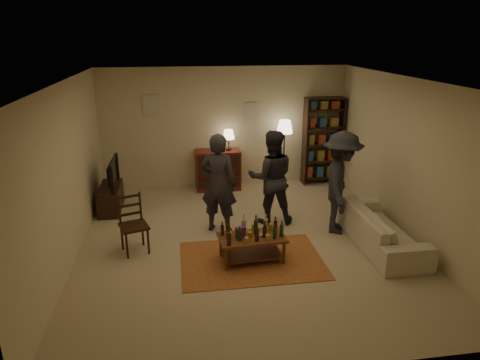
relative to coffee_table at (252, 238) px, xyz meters
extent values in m
plane|color=#C6B793|center=(0.01, 0.61, -0.38)|extent=(6.00, 6.00, 0.00)
plane|color=beige|center=(0.01, 3.61, 0.97)|extent=(5.50, 0.00, 5.50)
plane|color=beige|center=(-2.74, 0.61, 0.97)|extent=(0.00, 6.00, 6.00)
plane|color=beige|center=(2.76, 0.61, 0.97)|extent=(0.00, 6.00, 6.00)
plane|color=beige|center=(0.01, -2.39, 0.97)|extent=(5.50, 0.00, 5.50)
plane|color=white|center=(0.01, 0.61, 2.32)|extent=(6.00, 6.00, 0.00)
cube|color=beige|center=(-1.59, 3.59, 1.52)|extent=(0.35, 0.03, 0.45)
cube|color=beige|center=(0.61, 3.59, 1.32)|extent=(0.30, 0.03, 0.40)
cube|color=#9A4021|center=(0.00, 0.00, -0.38)|extent=(2.20, 1.50, 0.01)
cube|color=brown|center=(0.00, 0.00, 0.01)|extent=(1.06, 0.63, 0.04)
cube|color=brown|center=(0.00, 0.00, -0.27)|extent=(0.95, 0.53, 0.02)
cylinder|color=brown|center=(-0.43, -0.25, -0.20)|extent=(0.05, 0.05, 0.38)
cylinder|color=brown|center=(0.47, -0.18, -0.20)|extent=(0.05, 0.05, 0.38)
cylinder|color=brown|center=(-0.46, 0.18, -0.20)|extent=(0.05, 0.05, 0.38)
cylinder|color=brown|center=(0.43, 0.25, -0.20)|extent=(0.05, 0.05, 0.38)
cylinder|color=#B58D29|center=(-0.35, -0.02, 0.08)|extent=(0.07, 0.07, 0.10)
cylinder|color=#B58D29|center=(-0.11, -0.20, 0.08)|extent=(0.07, 0.07, 0.09)
cylinder|color=#B58D29|center=(0.06, 0.20, 0.09)|extent=(0.07, 0.07, 0.11)
cylinder|color=#B58D29|center=(0.21, -0.16, 0.08)|extent=(0.07, 0.07, 0.09)
cylinder|color=#B58D29|center=(0.34, 0.19, 0.08)|extent=(0.07, 0.07, 0.10)
cylinder|color=#B58D29|center=(-0.03, -0.01, 0.07)|extent=(0.06, 0.06, 0.08)
cube|color=#612F82|center=(-0.18, 0.00, 0.12)|extent=(0.16, 0.14, 0.18)
cylinder|color=gray|center=(0.12, -0.01, 0.04)|extent=(0.12, 0.12, 0.03)
cube|color=#311B10|center=(-1.82, 0.57, 0.07)|extent=(0.53, 0.53, 0.04)
cylinder|color=#311B10|center=(-1.92, 0.35, -0.16)|extent=(0.04, 0.04, 0.44)
cylinder|color=#311B10|center=(-1.60, 0.46, -0.16)|extent=(0.04, 0.04, 0.44)
cylinder|color=#311B10|center=(-2.03, 0.67, -0.16)|extent=(0.04, 0.04, 0.44)
cylinder|color=#311B10|center=(-1.71, 0.78, -0.16)|extent=(0.04, 0.04, 0.44)
cube|color=#311B10|center=(-1.87, 0.73, 0.34)|extent=(0.33, 0.14, 0.50)
cube|color=#311B10|center=(-2.44, 2.41, -0.13)|extent=(0.40, 1.00, 0.50)
imported|color=black|center=(-2.42, 2.41, 0.39)|extent=(0.13, 0.97, 0.56)
cube|color=maroon|center=(-0.19, 3.33, 0.07)|extent=(1.00, 0.48, 0.90)
cube|color=#311B10|center=(-0.19, 3.08, -0.16)|extent=(0.92, 0.02, 0.22)
cube|color=#311B10|center=(-0.19, 3.08, 0.10)|extent=(0.92, 0.02, 0.22)
cube|color=#311B10|center=(-0.19, 3.08, 0.36)|extent=(0.92, 0.02, 0.22)
cylinder|color=#311B10|center=(0.06, 3.33, 0.54)|extent=(0.12, 0.12, 0.04)
cylinder|color=#311B10|center=(0.06, 3.33, 0.67)|extent=(0.02, 0.02, 0.22)
cone|color=#FFE5B2|center=(0.06, 3.33, 0.88)|extent=(0.26, 0.26, 0.20)
cube|color=#311B10|center=(1.83, 3.39, 0.62)|extent=(0.04, 0.34, 2.00)
cube|color=#311B10|center=(2.69, 3.39, 0.62)|extent=(0.04, 0.34, 2.00)
cube|color=#311B10|center=(2.26, 3.39, -0.23)|extent=(0.90, 0.34, 0.03)
cube|color=#311B10|center=(2.26, 3.39, 0.17)|extent=(0.90, 0.34, 0.03)
cube|color=#311B10|center=(2.26, 3.39, 0.57)|extent=(0.90, 0.34, 0.03)
cube|color=#311B10|center=(2.26, 3.39, 0.97)|extent=(0.90, 0.34, 0.03)
cube|color=#311B10|center=(2.26, 3.39, 1.37)|extent=(0.90, 0.34, 0.03)
cube|color=#311B10|center=(2.26, 3.39, 1.62)|extent=(0.90, 0.34, 0.03)
cube|color=#943D20|center=(1.96, 3.39, -0.09)|extent=(0.12, 0.22, 0.26)
cube|color=#265073|center=(2.21, 3.39, -0.09)|extent=(0.15, 0.22, 0.26)
cube|color=olive|center=(2.48, 3.39, -0.09)|extent=(0.18, 0.22, 0.26)
cube|color=#265073|center=(1.96, 3.39, 0.30)|extent=(0.12, 0.22, 0.24)
cube|color=olive|center=(2.21, 3.39, 0.30)|extent=(0.15, 0.22, 0.24)
cube|color=#943D20|center=(2.48, 3.39, 0.30)|extent=(0.18, 0.22, 0.24)
cube|color=olive|center=(1.96, 3.39, 0.69)|extent=(0.12, 0.22, 0.22)
cube|color=#943D20|center=(2.21, 3.39, 0.69)|extent=(0.15, 0.22, 0.22)
cube|color=#265073|center=(2.48, 3.39, 0.69)|extent=(0.18, 0.22, 0.22)
cube|color=#943D20|center=(1.96, 3.39, 1.08)|extent=(0.12, 0.22, 0.20)
cube|color=#265073|center=(2.21, 3.39, 1.08)|extent=(0.15, 0.22, 0.20)
cube|color=olive|center=(2.48, 3.39, 1.08)|extent=(0.18, 0.22, 0.20)
cube|color=#265073|center=(1.96, 3.39, 1.47)|extent=(0.12, 0.22, 0.18)
cube|color=olive|center=(2.21, 3.39, 1.47)|extent=(0.15, 0.22, 0.18)
cube|color=#943D20|center=(2.48, 3.39, 1.47)|extent=(0.18, 0.22, 0.18)
cylinder|color=black|center=(1.31, 3.26, -0.37)|extent=(0.28, 0.28, 0.03)
cylinder|color=black|center=(1.31, 3.26, 0.30)|extent=(0.03, 0.03, 1.36)
cone|color=#FFE5B2|center=(1.31, 3.26, 1.02)|extent=(0.36, 0.36, 0.28)
imported|color=beige|center=(2.21, 0.21, -0.08)|extent=(0.81, 2.08, 0.61)
imported|color=#27272F|center=(-0.39, 1.16, 0.51)|extent=(0.77, 0.65, 1.79)
imported|color=#24252B|center=(0.60, 1.39, 0.49)|extent=(0.90, 0.73, 1.76)
imported|color=#25252C|center=(1.71, 0.83, 0.52)|extent=(1.06, 1.34, 1.82)
camera|label=1|loc=(-1.06, -5.83, 3.00)|focal=32.00mm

